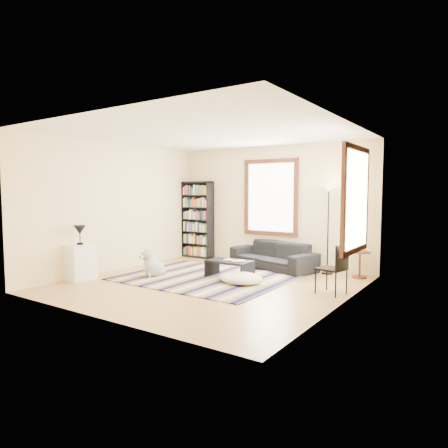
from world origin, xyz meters
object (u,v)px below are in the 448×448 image
Objects in this scene: bookshelf at (197,220)px; dog at (155,263)px; side_table at (360,265)px; coffee_table at (229,269)px; floor_lamp at (328,230)px; floor_cushion at (241,278)px; sofa at (273,255)px; folding_chair at (331,269)px; white_cabinet at (81,262)px.

bookshelf is 3.51× the size of dog.
dog is (-3.50, -2.23, 0.01)m from side_table.
coffee_table is 2.25m from floor_lamp.
side_table is 4.15m from dog.
floor_cushion is (2.59, -1.99, -0.89)m from bookshelf.
side_table is at bearing 18.41° from sofa.
dog is (-3.45, -0.67, -0.15)m from folding_chair.
folding_chair reaches higher than dog.
white_cabinet is at bearing -147.78° from folding_chair.
bookshelf is 3.61m from floor_lamp.
bookshelf is 3.70× the size of side_table.
sofa reaches higher than dog.
sofa is at bearing 152.83° from folding_chair.
bookshelf is at bearing 90.33° from white_cabinet.
sofa is 2.95× the size of white_cabinet.
side_table is at bearing 46.61° from floor_cushion.
folding_chair reaches higher than floor_cushion.
floor_cushion is 3.17m from white_cabinet.
folding_chair is at bearing -91.84° from side_table.
dog is at bearing 49.68° from white_cabinet.
bookshelf is 2.29× the size of floor_cushion.
sofa reaches higher than side_table.
coffee_table is 1.54m from dog.
sofa is 1.39m from floor_lamp.
sofa is 1.43m from coffee_table.
side_table is (1.70, 1.80, 0.16)m from floor_cushion.
floor_cushion is 1.54× the size of dog.
bookshelf reaches higher than floor_cushion.
coffee_table is 2.94m from white_cabinet.
bookshelf is 4.35m from side_table.
folding_chair is (2.12, -0.08, 0.25)m from coffee_table.
coffee_table is at bearing -134.65° from floor_lamp.
floor_cushion is at bearing -119.28° from floor_lamp.
bookshelf reaches higher than sofa.
floor_lamp reaches higher than side_table.
side_table is 5.56m from white_cabinet.
dog is at bearing -166.38° from floor_cushion.
sofa is at bearing -177.70° from side_table.
bookshelf is at bearing 142.44° from floor_cushion.
folding_chair is at bearing 24.78° from white_cabinet.
side_table is at bearing 34.40° from coffee_table.
floor_cushion is 2.48m from side_table.
folding_chair is (1.65, 0.24, 0.32)m from floor_cushion.
floor_lamp is 3.67m from dog.
dog is at bearing -150.68° from coffee_table.
sofa reaches higher than floor_cushion.
folding_chair is at bearing 8.16° from floor_cushion.
white_cabinet is (-2.80, -1.46, 0.24)m from floor_cushion.
folding_chair reaches higher than sofa.
sofa is at bearing -6.50° from bookshelf.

